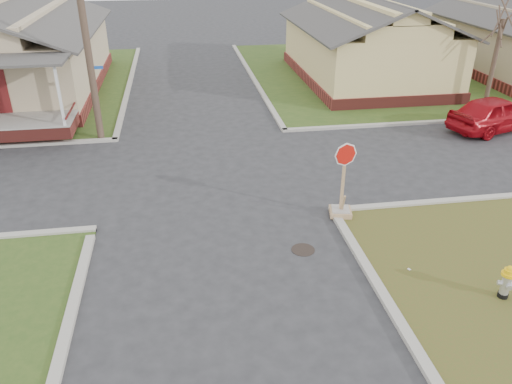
{
  "coord_description": "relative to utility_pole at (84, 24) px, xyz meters",
  "views": [
    {
      "loc": [
        -0.84,
        -11.51,
        7.65
      ],
      "look_at": [
        1.14,
        1.0,
        1.1
      ],
      "focal_mm": 35.0,
      "sensor_mm": 36.0,
      "label": 1
    }
  ],
  "objects": [
    {
      "name": "side_house_yellow",
      "position": [
        14.2,
        7.6,
        -2.47
      ],
      "size": [
        7.6,
        11.6,
        4.7
      ],
      "color": "maroon",
      "rests_on": "ground"
    },
    {
      "name": "tree_mid_right",
      "position": [
        18.2,
        1.3,
        -2.51
      ],
      "size": [
        0.22,
        0.22,
        4.2
      ],
      "primitive_type": "cylinder",
      "color": "#423026",
      "rests_on": "verge_far_right"
    },
    {
      "name": "stop_sign",
      "position": [
        7.97,
        -7.76,
        -4.11
      ],
      "size": [
        0.67,
        0.65,
        2.35
      ],
      "rotation": [
        0.0,
        0.0,
        -0.2
      ],
      "color": "tan",
      "rests_on": "ground"
    },
    {
      "name": "utility_pole",
      "position": [
        0.0,
        0.0,
        0.0
      ],
      "size": [
        1.8,
        0.28,
        9.0
      ],
      "color": "#423026",
      "rests_on": "ground"
    },
    {
      "name": "ground",
      "position": [
        4.2,
        -8.9,
        -4.66
      ],
      "size": [
        120.0,
        120.0,
        0.0
      ],
      "primitive_type": "plane",
      "color": "#2A2A2C",
      "rests_on": "ground"
    },
    {
      "name": "manhole",
      "position": [
        6.4,
        -9.4,
        -4.66
      ],
      "size": [
        0.64,
        0.64,
        0.01
      ],
      "primitive_type": "cylinder",
      "color": "black",
      "rests_on": "ground"
    },
    {
      "name": "curbs",
      "position": [
        4.2,
        -3.9,
        -4.66
      ],
      "size": [
        80.0,
        40.0,
        0.12
      ],
      "primitive_type": null,
      "color": "#A7A296",
      "rests_on": "ground"
    },
    {
      "name": "fire_hydrant",
      "position": [
        10.56,
        -12.12,
        -4.13
      ],
      "size": [
        0.33,
        0.33,
        0.88
      ],
      "rotation": [
        0.0,
        0.0,
        -0.39
      ],
      "color": "black",
      "rests_on": "ground"
    },
    {
      "name": "red_sedan",
      "position": [
        16.89,
        -1.54,
        -3.9
      ],
      "size": [
        4.78,
        3.01,
        1.52
      ],
      "primitive_type": "imported",
      "rotation": [
        0.0,
        0.0,
        1.87
      ],
      "color": "#A50B14",
      "rests_on": "ground"
    }
  ]
}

